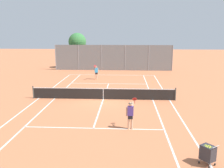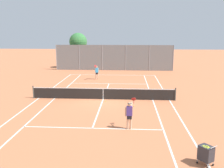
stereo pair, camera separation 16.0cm
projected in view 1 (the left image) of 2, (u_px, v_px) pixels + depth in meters
The scene contains 12 objects.
ground_plane at pixel (103, 99), 20.87m from camera, with size 120.00×120.00×0.00m, color #C67047.
court_line_markings at pixel (103, 99), 20.87m from camera, with size 11.10×23.90×0.01m.
tennis_net at pixel (103, 93), 20.77m from camera, with size 12.00×0.10×1.07m.
ball_cart at pixel (208, 153), 10.55m from camera, with size 0.75×0.78×0.96m.
player_near_side at pixel (130, 114), 14.35m from camera, with size 0.65×0.75×1.77m.
player_far_left at pixel (96, 72), 29.39m from camera, with size 0.48×0.87×1.77m.
loose_tennis_ball_0 at pixel (61, 88), 24.89m from camera, with size 0.07×0.07×0.07m, color #D1DB33.
loose_tennis_ball_1 at pixel (153, 82), 27.87m from camera, with size 0.07×0.07×0.07m, color #D1DB33.
loose_tennis_ball_2 at pixel (106, 101), 20.21m from camera, with size 0.07×0.07×0.07m, color #D1DB33.
loose_tennis_ball_3 at pixel (134, 106), 18.86m from camera, with size 0.07×0.07×0.07m, color #D1DB33.
back_fence at pixel (113, 58), 36.09m from camera, with size 17.06×0.08×3.69m.
tree_behind_left at pixel (78, 42), 37.88m from camera, with size 2.68×2.68×5.37m.
Camera 1 is at (1.88, -20.08, 5.56)m, focal length 40.00 mm.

